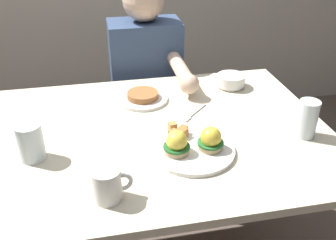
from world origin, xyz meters
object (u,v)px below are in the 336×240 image
at_px(fruit_bowl, 231,81).
at_px(fork, 193,113).
at_px(water_glass_far, 307,121).
at_px(eggs_benedict_plate, 192,145).
at_px(side_plate, 143,97).
at_px(water_glass_near, 31,144).
at_px(dining_table, 159,156).
at_px(coffee_mug, 107,184).
at_px(diner_person, 147,83).

distance_m(fruit_bowl, fork, 0.30).
bearing_deg(water_glass_far, eggs_benedict_plate, -177.16).
bearing_deg(fork, side_plate, 138.70).
xyz_separation_m(eggs_benedict_plate, fork, (0.07, 0.24, -0.02)).
bearing_deg(water_glass_far, water_glass_near, 176.98).
bearing_deg(dining_table, fruit_bowl, 38.65).
distance_m(fruit_bowl, side_plate, 0.39).
relative_size(coffee_mug, diner_person, 0.10).
xyz_separation_m(eggs_benedict_plate, coffee_mug, (-0.28, -0.17, 0.02)).
bearing_deg(diner_person, water_glass_far, -59.45).
relative_size(fork, water_glass_near, 1.03).
bearing_deg(water_glass_far, coffee_mug, -164.68).
height_order(water_glass_far, diner_person, diner_person).
relative_size(dining_table, diner_person, 1.05).
bearing_deg(fruit_bowl, coffee_mug, -132.72).
bearing_deg(fruit_bowl, diner_person, 135.70).
relative_size(dining_table, eggs_benedict_plate, 4.44).
distance_m(eggs_benedict_plate, side_plate, 0.40).
bearing_deg(water_glass_near, coffee_mug, -46.89).
distance_m(dining_table, coffee_mug, 0.40).
distance_m(fork, water_glass_far, 0.40).
bearing_deg(diner_person, dining_table, -94.91).
xyz_separation_m(dining_table, coffee_mug, (-0.19, -0.31, 0.16)).
bearing_deg(water_glass_far, diner_person, 120.55).
xyz_separation_m(dining_table, fruit_bowl, (0.37, 0.29, 0.14)).
height_order(eggs_benedict_plate, fruit_bowl, eggs_benedict_plate).
height_order(fruit_bowl, water_glass_near, water_glass_near).
bearing_deg(diner_person, fruit_bowl, -44.30).
distance_m(water_glass_near, water_glass_far, 0.90).
bearing_deg(diner_person, side_plate, -101.37).
bearing_deg(fork, diner_person, 100.82).
bearing_deg(fruit_bowl, water_glass_far, -74.68).
xyz_separation_m(dining_table, water_glass_near, (-0.41, -0.08, 0.16)).
bearing_deg(fruit_bowl, water_glass_near, -154.27).
bearing_deg(fork, water_glass_near, -162.71).
relative_size(side_plate, diner_person, 0.18).
xyz_separation_m(fruit_bowl, diner_person, (-0.32, 0.31, -0.12)).
xyz_separation_m(water_glass_near, diner_person, (0.46, 0.68, -0.14)).
height_order(fork, diner_person, diner_person).
height_order(fruit_bowl, water_glass_far, water_glass_far).
xyz_separation_m(coffee_mug, water_glass_near, (-0.22, 0.23, 0.00)).
relative_size(water_glass_far, side_plate, 0.66).
distance_m(fork, diner_person, 0.53).
relative_size(coffee_mug, fork, 0.90).
height_order(coffee_mug, diner_person, diner_person).
bearing_deg(water_glass_far, dining_table, 165.03).
distance_m(eggs_benedict_plate, water_glass_near, 0.50).
distance_m(water_glass_near, side_plate, 0.51).
distance_m(eggs_benedict_plate, water_glass_far, 0.40).
distance_m(dining_table, fruit_bowl, 0.49).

